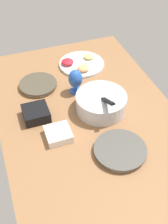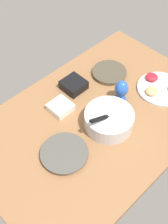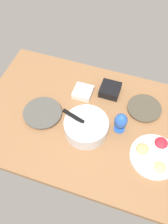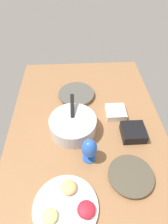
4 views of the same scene
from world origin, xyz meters
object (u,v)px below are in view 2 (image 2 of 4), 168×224
(hurricane_glass_blue, at_px, (121,89))
(mixing_bowl, at_px, (109,119))
(dinner_plate_right, at_px, (64,154))
(fruit_platter, at_px, (160,88))
(square_bowl_black, at_px, (74,85))
(square_bowl_white, at_px, (61,107))
(dinner_plate_left, at_px, (109,73))

(hurricane_glass_blue, bearing_deg, mixing_bowl, 23.64)
(dinner_plate_right, relative_size, hurricane_glass_blue, 1.68)
(fruit_platter, bearing_deg, square_bowl_black, -45.47)
(dinner_plate_right, xyz_separation_m, fruit_platter, (-0.82, 0.07, -0.00))
(fruit_platter, relative_size, square_bowl_white, 2.35)
(mixing_bowl, xyz_separation_m, hurricane_glass_blue, (-0.21, -0.09, 0.04))
(dinner_plate_left, distance_m, fruit_platter, 0.37)
(hurricane_glass_blue, bearing_deg, dinner_plate_right, 6.55)
(dinner_plate_left, bearing_deg, fruit_platter, 111.36)
(dinner_plate_left, bearing_deg, hurricane_glass_blue, 58.54)
(hurricane_glass_blue, height_order, square_bowl_white, hurricane_glass_blue)
(dinner_plate_right, xyz_separation_m, square_bowl_white, (-0.21, -0.27, 0.01))
(dinner_plate_left, relative_size, square_bowl_white, 1.80)
(mixing_bowl, relative_size, square_bowl_black, 2.12)
(square_bowl_white, xyz_separation_m, square_bowl_black, (-0.19, -0.08, 0.01))
(mixing_bowl, bearing_deg, hurricane_glass_blue, -156.36)
(mixing_bowl, xyz_separation_m, square_bowl_black, (-0.06, -0.38, -0.02))
(hurricane_glass_blue, relative_size, square_bowl_white, 1.21)
(dinner_plate_right, bearing_deg, square_bowl_black, -138.89)
(square_bowl_black, bearing_deg, square_bowl_white, 22.58)
(hurricane_glass_blue, distance_m, square_bowl_white, 0.41)
(square_bowl_white, bearing_deg, hurricane_glass_blue, 148.38)
(dinner_plate_right, relative_size, fruit_platter, 0.86)
(dinner_plate_left, bearing_deg, square_bowl_black, -15.29)
(square_bowl_white, bearing_deg, dinner_plate_left, -179.61)
(fruit_platter, height_order, hurricane_glass_blue, hurricane_glass_blue)
(dinner_plate_left, height_order, square_bowl_black, square_bowl_black)
(hurricane_glass_blue, xyz_separation_m, square_bowl_black, (0.15, -0.29, -0.06))
(dinner_plate_right, bearing_deg, dinner_plate_left, -157.99)
(hurricane_glass_blue, bearing_deg, dinner_plate_left, -121.46)
(fruit_platter, distance_m, square_bowl_white, 0.70)
(dinner_plate_left, bearing_deg, mixing_bowl, 41.70)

